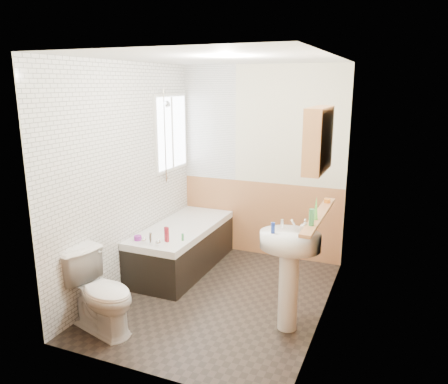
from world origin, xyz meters
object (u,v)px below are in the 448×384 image
at_px(bathtub, 183,246).
at_px(toilet, 101,293).
at_px(pine_shelf, 319,215).
at_px(sink, 289,261).
at_px(medicine_cabinet, 318,140).

xyz_separation_m(bathtub, toilet, (-0.03, -1.55, 0.08)).
xyz_separation_m(bathtub, pine_shelf, (1.77, -0.58, 0.77)).
bearing_deg(sink, medicine_cabinet, 58.30).
distance_m(bathtub, sink, 1.83).
distance_m(toilet, medicine_cabinet, 2.43).
bearing_deg(medicine_cabinet, pine_shelf, 74.32).
height_order(pine_shelf, medicine_cabinet, medicine_cabinet).
bearing_deg(pine_shelf, bathtub, 161.76).
bearing_deg(sink, pine_shelf, 66.52).
relative_size(toilet, medicine_cabinet, 1.22).
relative_size(toilet, pine_shelf, 0.60).
xyz_separation_m(toilet, pine_shelf, (1.80, 0.97, 0.69)).
bearing_deg(bathtub, pine_shelf, -18.24).
bearing_deg(bathtub, toilet, -91.11).
bearing_deg(sink, toilet, -144.33).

